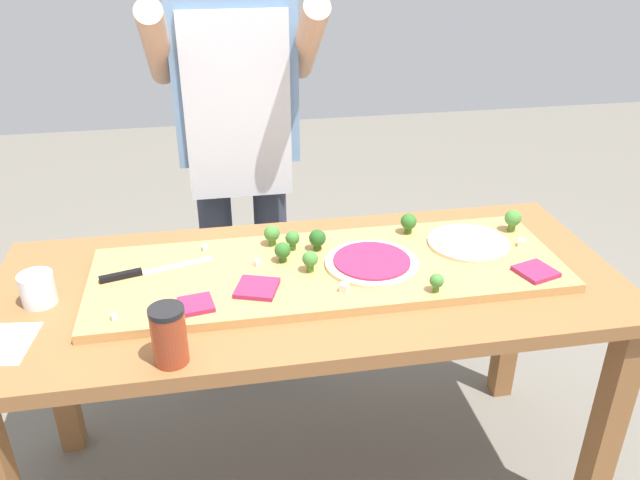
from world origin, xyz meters
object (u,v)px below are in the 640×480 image
object	(u,v)px
chefs_knife	(141,272)
broccoli_floret_center_right	(317,239)
prep_table	(310,311)
flour_cup	(38,290)
pizza_slice_near_left	(257,288)
sauce_jar	(169,335)
broccoli_floret_back_right	(272,234)
broccoli_floret_back_left	(437,281)
pizza_whole_white_garlic	(468,242)
pizza_slice_center	(196,304)
broccoli_floret_front_left	(513,219)
cheese_crumble_e	(114,317)
cook_center	(238,128)
broccoli_floret_front_mid	(292,239)
broccoli_floret_back_mid	(409,222)
cheese_crumble_c	(344,287)
recipe_note	(4,344)
cheese_crumble_d	(257,263)
broccoli_floret_center_left	(283,251)
cheese_crumble_b	(522,243)
broccoli_floret_front_right	(310,260)
cheese_crumble_a	(205,247)
pizza_whole_beet_magenta	(372,262)

from	to	relation	value
chefs_knife	broccoli_floret_center_right	xyz separation A→B (m)	(0.49, 0.05, 0.03)
prep_table	flour_cup	bearing A→B (deg)	179.77
chefs_knife	flour_cup	world-z (taller)	flour_cup
pizza_slice_near_left	sauce_jar	xyz separation A→B (m)	(-0.21, -0.22, 0.04)
broccoli_floret_back_right	flour_cup	bearing A→B (deg)	-165.25
broccoli_floret_back_left	sauce_jar	distance (m)	0.67
chefs_knife	sauce_jar	size ratio (longest dim) A/B	2.15
pizza_whole_white_garlic	pizza_slice_center	world-z (taller)	pizza_whole_white_garlic
broccoli_floret_center_right	broccoli_floret_front_left	xyz separation A→B (m)	(0.60, 0.02, 0.00)
sauce_jar	chefs_knife	bearing A→B (deg)	103.77
cheese_crumble_e	cook_center	world-z (taller)	cook_center
broccoli_floret_front_mid	broccoli_floret_back_mid	distance (m)	0.36
pizza_slice_center	broccoli_floret_center_right	bearing A→B (deg)	34.63
cheese_crumble_c	recipe_note	xyz separation A→B (m)	(-0.81, -0.05, -0.03)
broccoli_floret_back_left	sauce_jar	world-z (taller)	sauce_jar
cheese_crumble_d	cook_center	distance (m)	0.62
flour_cup	sauce_jar	world-z (taller)	sauce_jar
pizza_slice_center	cheese_crumble_c	xyz separation A→B (m)	(0.37, 0.01, 0.00)
broccoli_floret_center_left	broccoli_floret_back_mid	world-z (taller)	broccoli_floret_back_mid
broccoli_floret_back_mid	cheese_crumble_b	distance (m)	0.33
cook_center	pizza_slice_center	bearing A→B (deg)	-101.91
flour_cup	sauce_jar	size ratio (longest dim) A/B	0.62
broccoli_floret_front_right	broccoli_floret_back_mid	bearing A→B (deg)	27.91
cheese_crumble_a	broccoli_floret_back_right	bearing A→B (deg)	-1.05
cheese_crumble_a	recipe_note	bearing A→B (deg)	-144.43
pizza_whole_beet_magenta	cook_center	world-z (taller)	cook_center
pizza_whole_white_garlic	sauce_jar	size ratio (longest dim) A/B	1.69
cheese_crumble_b	flour_cup	bearing A→B (deg)	-178.87
broccoli_floret_back_left	broccoli_floret_front_left	xyz separation A→B (m)	(0.34, 0.29, 0.01)
cheese_crumble_c	cheese_crumble_d	world-z (taller)	cheese_crumble_c
broccoli_floret_back_right	broccoli_floret_front_mid	world-z (taller)	broccoli_floret_back_right
chefs_knife	broccoli_floret_front_right	distance (m)	0.45
pizza_slice_near_left	broccoli_floret_front_mid	world-z (taller)	broccoli_floret_front_mid
broccoli_floret_back_right	broccoli_floret_front_left	distance (m)	0.72
cook_center	recipe_note	bearing A→B (deg)	-126.73
pizza_whole_beet_magenta	cheese_crumble_d	xyz separation A→B (m)	(-0.31, 0.05, 0.00)
pizza_slice_center	cheese_crumble_a	bearing A→B (deg)	84.65
broccoli_floret_back_left	cook_center	bearing A→B (deg)	118.78
cheese_crumble_a	pizza_whole_white_garlic	bearing A→B (deg)	-7.68
prep_table	pizza_slice_near_left	world-z (taller)	pizza_slice_near_left
broccoli_floret_front_mid	cheese_crumble_b	distance (m)	0.66
broccoli_floret_back_left	flour_cup	xyz separation A→B (m)	(-0.99, 0.17, -0.02)
pizza_slice_center	cheese_crumble_a	world-z (taller)	cheese_crumble_a
pizza_whole_white_garlic	recipe_note	size ratio (longest dim) A/B	1.43
broccoli_floret_front_right	cheese_crumble_e	xyz separation A→B (m)	(-0.49, -0.14, -0.03)
broccoli_floret_back_right	sauce_jar	world-z (taller)	sauce_jar
broccoli_floret_back_left	flour_cup	size ratio (longest dim) A/B	0.59
broccoli_floret_center_right	cheese_crumble_a	xyz separation A→B (m)	(-0.32, 0.06, -0.03)
pizza_slice_center	broccoli_floret_front_left	size ratio (longest dim) A/B	1.20
broccoli_floret_back_left	broccoli_floret_back_mid	distance (m)	0.33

